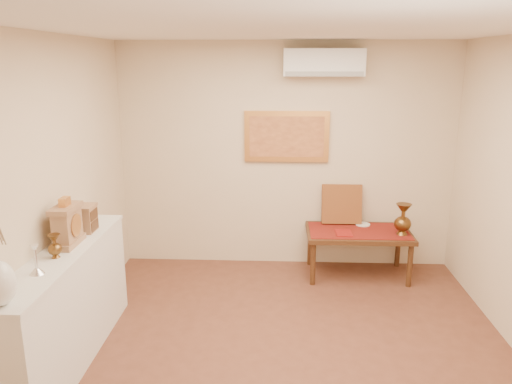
# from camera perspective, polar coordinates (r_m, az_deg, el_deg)

# --- Properties ---
(floor) EXTENTS (4.50, 4.50, 0.00)m
(floor) POSITION_cam_1_polar(r_m,az_deg,el_deg) (4.42, 3.54, -19.23)
(floor) COLOR brown
(floor) RESTS_ON ground
(ceiling) EXTENTS (4.50, 4.50, 0.00)m
(ceiling) POSITION_cam_1_polar(r_m,az_deg,el_deg) (3.67, 4.24, 18.34)
(ceiling) COLOR white
(ceiling) RESTS_ON ground
(wall_back) EXTENTS (4.00, 0.02, 2.70)m
(wall_back) POSITION_cam_1_polar(r_m,az_deg,el_deg) (6.02, 3.48, 4.04)
(wall_back) COLOR beige
(wall_back) RESTS_ON ground
(wall_left) EXTENTS (0.02, 4.50, 2.70)m
(wall_left) POSITION_cam_1_polar(r_m,az_deg,el_deg) (4.28, -23.98, -1.68)
(wall_left) COLOR beige
(wall_left) RESTS_ON ground
(candlestick) EXTENTS (0.11, 0.11, 0.22)m
(candlestick) POSITION_cam_1_polar(r_m,az_deg,el_deg) (3.93, -23.88, -7.07)
(candlestick) COLOR silver
(candlestick) RESTS_ON display_ledge
(brass_urn_small) EXTENTS (0.11, 0.11, 0.24)m
(brass_urn_small) POSITION_cam_1_polar(r_m,az_deg,el_deg) (4.19, -22.05, -5.41)
(brass_urn_small) COLOR brown
(brass_urn_small) RESTS_ON display_ledge
(table_cloth) EXTENTS (1.14, 0.59, 0.01)m
(table_cloth) POSITION_cam_1_polar(r_m,az_deg,el_deg) (5.94, 11.65, -4.35)
(table_cloth) COLOR maroon
(table_cloth) RESTS_ON low_table
(brass_urn_tall) EXTENTS (0.19, 0.19, 0.44)m
(brass_urn_tall) POSITION_cam_1_polar(r_m,az_deg,el_deg) (5.86, 16.47, -2.63)
(brass_urn_tall) COLOR brown
(brass_urn_tall) RESTS_ON table_cloth
(plate) EXTENTS (0.18, 0.18, 0.01)m
(plate) POSITION_cam_1_polar(r_m,az_deg,el_deg) (6.14, 12.10, -3.64)
(plate) COLOR white
(plate) RESTS_ON table_cloth
(menu) EXTENTS (0.18, 0.25, 0.01)m
(menu) POSITION_cam_1_polar(r_m,az_deg,el_deg) (5.80, 9.99, -4.62)
(menu) COLOR maroon
(menu) RESTS_ON table_cloth
(cushion) EXTENTS (0.47, 0.20, 0.48)m
(cushion) POSITION_cam_1_polar(r_m,az_deg,el_deg) (6.11, 9.76, -1.35)
(cushion) COLOR #5E1B12
(cushion) RESTS_ON table_cloth
(display_ledge) EXTENTS (0.37, 2.02, 0.98)m
(display_ledge) POSITION_cam_1_polar(r_m,az_deg,el_deg) (4.51, -20.79, -12.26)
(display_ledge) COLOR silver
(display_ledge) RESTS_ON floor
(mantel_clock) EXTENTS (0.17, 0.36, 0.41)m
(mantel_clock) POSITION_cam_1_polar(r_m,az_deg,el_deg) (4.41, -20.76, -3.54)
(mantel_clock) COLOR #9E7351
(mantel_clock) RESTS_ON display_ledge
(wooden_chest) EXTENTS (0.16, 0.21, 0.24)m
(wooden_chest) POSITION_cam_1_polar(r_m,az_deg,el_deg) (4.72, -18.85, -2.86)
(wooden_chest) COLOR #9E7351
(wooden_chest) RESTS_ON display_ledge
(low_table) EXTENTS (1.20, 0.70, 0.55)m
(low_table) POSITION_cam_1_polar(r_m,az_deg,el_deg) (5.96, 11.62, -4.98)
(low_table) COLOR #472815
(low_table) RESTS_ON floor
(painting) EXTENTS (1.00, 0.06, 0.60)m
(painting) POSITION_cam_1_polar(r_m,az_deg,el_deg) (5.95, 3.52, 6.35)
(painting) COLOR #D48E44
(painting) RESTS_ON wall_back
(ac_unit) EXTENTS (0.90, 0.25, 0.30)m
(ac_unit) POSITION_cam_1_polar(r_m,az_deg,el_deg) (5.80, 7.75, 14.44)
(ac_unit) COLOR white
(ac_unit) RESTS_ON wall_back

